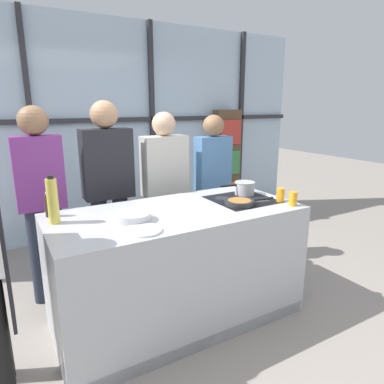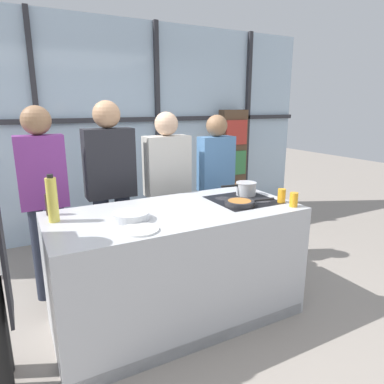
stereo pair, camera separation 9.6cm
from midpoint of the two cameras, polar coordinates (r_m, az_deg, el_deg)
ground_plane at (r=3.07m, az=-3.22°, el=-20.00°), size 18.00×18.00×0.00m
back_window_wall at (r=4.68m, az=-16.20°, el=9.77°), size 6.40×0.10×2.80m
bookshelf at (r=5.40m, az=5.27°, el=4.68°), size 0.43×0.19×1.66m
demo_island at (r=2.83m, az=-3.31°, el=-12.16°), size 1.94×0.91×0.94m
spectator_far_left at (r=3.20m, az=-24.65°, el=-0.02°), size 0.39×0.24×1.73m
spectator_center_left at (r=3.30m, az=-14.58°, el=1.24°), size 0.45×0.25×1.77m
spectator_center_right at (r=3.50m, az=-5.32°, el=1.24°), size 0.46×0.23×1.67m
spectator_far_right at (r=3.78m, az=2.74°, el=2.26°), size 0.39×0.23×1.63m
frying_pan at (r=2.81m, az=7.07°, el=-1.71°), size 0.43×0.24×0.04m
saucepan at (r=3.13m, az=7.86°, el=0.71°), size 0.34×0.18×0.12m
white_plate at (r=2.25m, az=-9.37°, el=-6.33°), size 0.25×0.25×0.01m
mixing_bowl at (r=2.46m, az=-10.95°, el=-4.01°), size 0.26×0.26×0.06m
oil_bottle at (r=2.53m, az=-23.21°, el=-1.37°), size 0.07×0.07×0.34m
pepper_grinder at (r=2.71m, az=-23.74°, el=-2.02°), size 0.05×0.05×0.19m
juice_glass_near at (r=2.86m, az=15.57°, el=-1.08°), size 0.07×0.07×0.12m
juice_glass_far at (r=2.96m, az=13.65°, el=-0.47°), size 0.07×0.07×0.12m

